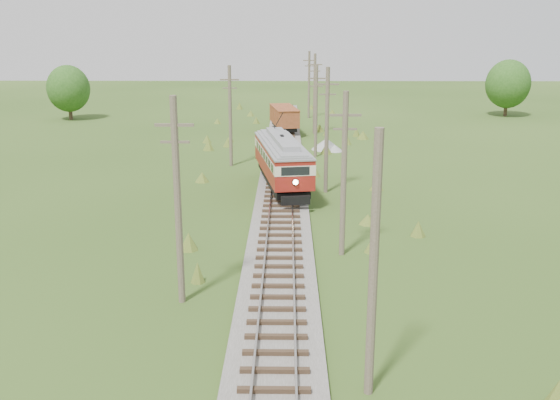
{
  "coord_description": "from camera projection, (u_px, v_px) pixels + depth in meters",
  "views": [
    {
      "loc": [
        0.41,
        -13.14,
        11.61
      ],
      "look_at": [
        0.0,
        20.11,
        2.41
      ],
      "focal_mm": 40.0,
      "sensor_mm": 36.0,
      "label": 1
    }
  ],
  "objects": [
    {
      "name": "utility_pole_r_1",
      "position": [
        373.0,
        268.0,
        19.37
      ],
      "size": [
        0.3,
        0.3,
        8.8
      ],
      "color": "brown",
      "rests_on": "ground"
    },
    {
      "name": "utility_pole_l_b",
      "position": [
        230.0,
        115.0,
        53.19
      ],
      "size": [
        1.6,
        0.3,
        8.6
      ],
      "color": "brown",
      "rests_on": "ground"
    },
    {
      "name": "utility_pole_r_3",
      "position": [
        327.0,
        129.0,
        44.37
      ],
      "size": [
        1.6,
        0.3,
        9.0
      ],
      "color": "brown",
      "rests_on": "ground"
    },
    {
      "name": "gondola",
      "position": [
        284.0,
        117.0,
        70.46
      ],
      "size": [
        3.53,
        7.66,
        2.45
      ],
      "rotation": [
        0.0,
        0.0,
        0.16
      ],
      "color": "black",
      "rests_on": "ground"
    },
    {
      "name": "streetcar",
      "position": [
        282.0,
        158.0,
        45.24
      ],
      "size": [
        4.51,
        11.76,
        5.31
      ],
      "rotation": [
        0.0,
        0.0,
        0.16
      ],
      "color": "black",
      "rests_on": "ground"
    },
    {
      "name": "utility_pole_r_6",
      "position": [
        309.0,
        84.0,
        81.99
      ],
      "size": [
        1.6,
        0.3,
        8.7
      ],
      "color": "brown",
      "rests_on": "ground"
    },
    {
      "name": "utility_pole_r_4",
      "position": [
        316.0,
        110.0,
        56.98
      ],
      "size": [
        1.6,
        0.3,
        8.4
      ],
      "color": "brown",
      "rests_on": "ground"
    },
    {
      "name": "railbed_main",
      "position": [
        282.0,
        180.0,
        48.48
      ],
      "size": [
        3.6,
        96.0,
        0.57
      ],
      "color": "#605B54",
      "rests_on": "ground"
    },
    {
      "name": "tree_mid_b",
      "position": [
        508.0,
        84.0,
        83.64
      ],
      "size": [
        5.88,
        5.88,
        7.57
      ],
      "color": "#38281C",
      "rests_on": "ground"
    },
    {
      "name": "utility_pole_r_2",
      "position": [
        344.0,
        173.0,
        31.89
      ],
      "size": [
        1.6,
        0.3,
        8.6
      ],
      "color": "brown",
      "rests_on": "ground"
    },
    {
      "name": "utility_pole_r_5",
      "position": [
        315.0,
        93.0,
        69.43
      ],
      "size": [
        1.6,
        0.3,
        8.9
      ],
      "color": "brown",
      "rests_on": "ground"
    },
    {
      "name": "utility_pole_l_a",
      "position": [
        178.0,
        200.0,
        26.15
      ],
      "size": [
        1.6,
        0.3,
        9.0
      ],
      "color": "brown",
      "rests_on": "ground"
    },
    {
      "name": "gravel_pile",
      "position": [
        328.0,
        145.0,
        61.31
      ],
      "size": [
        3.06,
        3.25,
        1.11
      ],
      "color": "gray",
      "rests_on": "ground"
    },
    {
      "name": "tree_mid_a",
      "position": [
        68.0,
        89.0,
        80.56
      ],
      "size": [
        5.46,
        5.46,
        7.03
      ],
      "color": "#38281C",
      "rests_on": "ground"
    }
  ]
}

